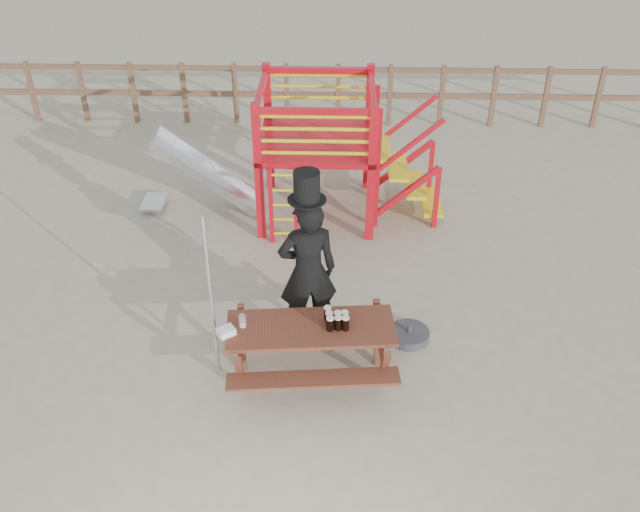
{
  "coord_description": "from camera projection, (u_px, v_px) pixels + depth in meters",
  "views": [
    {
      "loc": [
        0.53,
        -6.19,
        5.72
      ],
      "look_at": [
        0.33,
        0.8,
        1.01
      ],
      "focal_mm": 40.0,
      "sensor_mm": 36.0,
      "label": 1
    }
  ],
  "objects": [
    {
      "name": "man_with_hat",
      "position": [
        308.0,
        268.0,
        8.24
      ],
      "size": [
        0.78,
        0.59,
        2.24
      ],
      "rotation": [
        0.0,
        0.0,
        3.36
      ],
      "color": "black",
      "rests_on": "ground"
    },
    {
      "name": "stout_pints",
      "position": [
        336.0,
        320.0,
        7.77
      ],
      "size": [
        0.28,
        0.26,
        0.17
      ],
      "color": "black",
      "rests_on": "picnic_table"
    },
    {
      "name": "back_fence",
      "position": [
        312.0,
        88.0,
        13.73
      ],
      "size": [
        15.09,
        0.09,
        1.2
      ],
      "color": "brown",
      "rests_on": "ground"
    },
    {
      "name": "metal_pole",
      "position": [
        211.0,
        298.0,
        7.71
      ],
      "size": [
        0.05,
        0.05,
        2.07
      ],
      "primitive_type": "cylinder",
      "color": "#B2B2B7",
      "rests_on": "ground"
    },
    {
      "name": "ground",
      "position": [
        290.0,
        365.0,
        8.35
      ],
      "size": [
        60.0,
        60.0,
        0.0
      ],
      "primitive_type": "plane",
      "color": "#B5A98D",
      "rests_on": "ground"
    },
    {
      "name": "picnic_table",
      "position": [
        311.0,
        345.0,
        7.95
      ],
      "size": [
        1.95,
        1.43,
        0.72
      ],
      "rotation": [
        0.0,
        0.0,
        0.09
      ],
      "color": "brown",
      "rests_on": "ground"
    },
    {
      "name": "playground_fort",
      "position": [
        312.0,
        149.0,
        10.71
      ],
      "size": [
        4.71,
        1.84,
        2.1
      ],
      "color": "red",
      "rests_on": "ground"
    },
    {
      "name": "parasol_base",
      "position": [
        409.0,
        335.0,
        8.7
      ],
      "size": [
        0.5,
        0.5,
        0.21
      ],
      "color": "#3A3A3F",
      "rests_on": "ground"
    },
    {
      "name": "paper_bag",
      "position": [
        226.0,
        332.0,
        7.68
      ],
      "size": [
        0.23,
        0.22,
        0.08
      ],
      "primitive_type": "cube",
      "rotation": [
        0.0,
        0.0,
        0.62
      ],
      "color": "white",
      "rests_on": "picnic_table"
    },
    {
      "name": "empty_glasses",
      "position": [
        242.0,
        321.0,
        7.78
      ],
      "size": [
        0.08,
        0.08,
        0.15
      ],
      "color": "silver",
      "rests_on": "picnic_table"
    }
  ]
}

